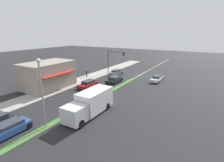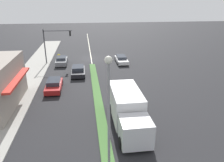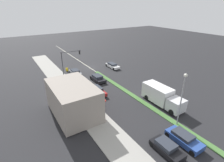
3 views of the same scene
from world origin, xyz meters
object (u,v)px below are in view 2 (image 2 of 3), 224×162
street_lamp (109,102)px  hatchback_red (54,85)px  traffic_signal_main (53,40)px  pedestrian (24,69)px  suv_grey (62,61)px  sedan_dark (78,71)px  delivery_truck (128,109)px  van_white (121,59)px  warning_aframe_sign (59,57)px

street_lamp → hatchback_red: bearing=-70.1°
traffic_signal_main → pedestrian: traffic_signal_main is taller
hatchback_red → suv_grey: bearing=-90.0°
pedestrian → sedan_dark: pedestrian is taller
street_lamp → hatchback_red: (5.00, -13.81, -4.18)m
delivery_truck → traffic_signal_main: bearing=-67.6°
suv_grey → hatchback_red: 10.79m
delivery_truck → hatchback_red: bearing=-50.5°
street_lamp → traffic_signal_main: bearing=-76.4°
pedestrian → suv_grey: bearing=-131.7°
suv_grey → hatchback_red: (0.00, 10.79, -0.02)m
pedestrian → van_white: bearing=-161.2°
warning_aframe_sign → sedan_dark: sedan_dark is taller
sedan_dark → warning_aframe_sign: bearing=-68.8°
pedestrian → street_lamp: bearing=116.5°
delivery_truck → suv_grey: size_ratio=1.92×
delivery_truck → van_white: bearing=-98.3°
pedestrian → sedan_dark: (-7.47, 0.52, -0.41)m
hatchback_red → street_lamp: bearing=109.9°
delivery_truck → hatchback_red: 11.35m
pedestrian → sedan_dark: size_ratio=0.42×
traffic_signal_main → hatchback_red: (-1.12, 11.46, -3.30)m
sedan_dark → hatchback_red: bearing=60.9°
pedestrian → suv_grey: size_ratio=0.44×
delivery_truck → sedan_dark: 14.47m
hatchback_red → van_white: hatchback_red is taller
suv_grey → sedan_dark: (-2.80, 5.76, 0.00)m
hatchback_red → traffic_signal_main: bearing=-84.4°
pedestrian → hatchback_red: (-4.67, 5.55, -0.43)m
traffic_signal_main → van_white: bearing=175.2°
suv_grey → warning_aframe_sign: bearing=-77.2°
pedestrian → warning_aframe_sign: (-3.87, -8.74, -0.60)m
suv_grey → sedan_dark: size_ratio=0.95×
warning_aframe_sign → van_white: size_ratio=0.19×
street_lamp → pedestrian: size_ratio=4.28×
traffic_signal_main → van_white: traffic_signal_main is taller
traffic_signal_main → van_white: (-11.12, 0.93, -3.32)m
traffic_signal_main → van_white: 11.65m
hatchback_red → pedestrian: bearing=-50.0°
delivery_truck → suv_grey: (7.20, -19.52, -0.85)m
pedestrian → sedan_dark: 7.50m
traffic_signal_main → pedestrian: (3.54, 5.91, -2.87)m
warning_aframe_sign → pedestrian: bearing=66.1°
traffic_signal_main → hatchback_red: 11.98m
hatchback_red → van_white: bearing=-133.5°
traffic_signal_main → street_lamp: 26.02m
traffic_signal_main → warning_aframe_sign: traffic_signal_main is taller
warning_aframe_sign → van_white: (-10.80, 3.76, 0.16)m
warning_aframe_sign → sedan_dark: 9.94m
warning_aframe_sign → sedan_dark: size_ratio=0.20×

